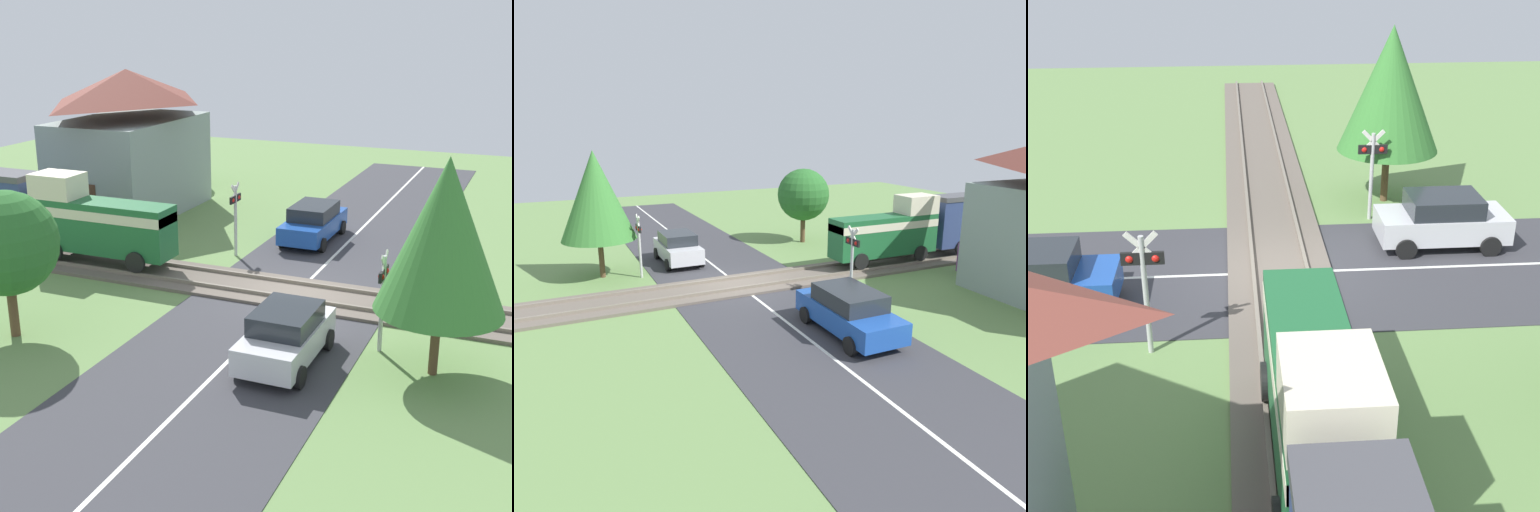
% 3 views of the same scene
% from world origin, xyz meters
% --- Properties ---
extents(ground_plane, '(60.00, 60.00, 0.00)m').
position_xyz_m(ground_plane, '(0.00, 0.00, 0.00)').
color(ground_plane, '#66894C').
extents(road_surface, '(48.00, 6.40, 0.02)m').
position_xyz_m(road_surface, '(0.00, 0.00, 0.01)').
color(road_surface, '#38383D').
rests_on(road_surface, ground_plane).
extents(track_bed, '(2.80, 48.00, 0.24)m').
position_xyz_m(track_bed, '(0.00, 0.00, 0.07)').
color(track_bed, '#665B51').
rests_on(track_bed, ground_plane).
extents(train, '(1.58, 20.60, 3.18)m').
position_xyz_m(train, '(0.00, 15.26, 1.89)').
color(train, '#1E6033').
rests_on(train, track_bed).
extents(car_near_crossing, '(3.72, 1.84, 1.57)m').
position_xyz_m(car_near_crossing, '(-4.80, -1.44, 0.82)').
color(car_near_crossing, silver).
rests_on(car_near_crossing, ground_plane).
extents(car_far_side, '(4.30, 1.89, 1.57)m').
position_xyz_m(car_far_side, '(6.21, 1.44, 0.82)').
color(car_far_side, '#1E4CA8').
rests_on(car_far_side, ground_plane).
extents(crossing_signal_west_approach, '(0.90, 0.18, 2.91)m').
position_xyz_m(crossing_signal_west_approach, '(-3.12, -3.61, 1.87)').
color(crossing_signal_west_approach, '#B7B7B7').
rests_on(crossing_signal_west_approach, ground_plane).
extents(crossing_signal_east_approach, '(0.90, 0.18, 2.91)m').
position_xyz_m(crossing_signal_east_approach, '(3.12, 3.61, 1.87)').
color(crossing_signal_east_approach, '#B7B7B7').
rests_on(crossing_signal_east_approach, ground_plane).
extents(pedestrian_by_station, '(0.39, 0.39, 1.58)m').
position_xyz_m(pedestrian_by_station, '(2.25, 10.46, 0.72)').
color(pedestrian_by_station, '#7F3D84').
rests_on(pedestrian_by_station, ground_plane).
extents(tree_roadside_hedge, '(3.01, 3.01, 4.33)m').
position_xyz_m(tree_roadside_hedge, '(-6.22, 6.48, 2.82)').
color(tree_roadside_hedge, brown).
rests_on(tree_roadside_hedge, ground_plane).
extents(tree_beyond_track, '(3.29, 3.29, 5.74)m').
position_xyz_m(tree_beyond_track, '(-3.92, -5.21, 3.76)').
color(tree_beyond_track, brown).
rests_on(tree_beyond_track, ground_plane).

